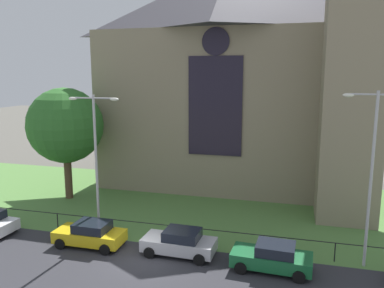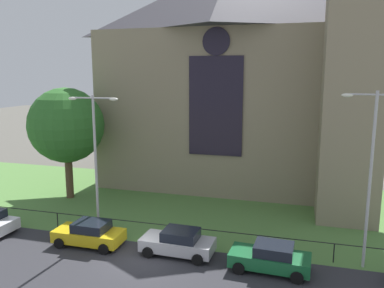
{
  "view_description": "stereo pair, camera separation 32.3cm",
  "coord_description": "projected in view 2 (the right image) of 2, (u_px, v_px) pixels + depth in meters",
  "views": [
    {
      "loc": [
        7.86,
        -18.92,
        10.31
      ],
      "look_at": [
        0.61,
        8.0,
        5.24
      ],
      "focal_mm": 36.26,
      "sensor_mm": 36.0,
      "label": 1
    },
    {
      "loc": [
        8.18,
        -18.83,
        10.31
      ],
      "look_at": [
        0.61,
        8.0,
        5.24
      ],
      "focal_mm": 36.26,
      "sensor_mm": 36.0,
      "label": 2
    }
  ],
  "objects": [
    {
      "name": "tree_left_near",
      "position": [
        66.0,
        126.0,
        31.7
      ],
      "size": [
        6.15,
        6.15,
        9.22
      ],
      "color": "brown",
      "rests_on": "ground"
    },
    {
      "name": "parked_car_silver",
      "position": [
        178.0,
        242.0,
        22.3
      ],
      "size": [
        4.25,
        2.12,
        1.51
      ],
      "rotation": [
        0.0,
        0.0,
        3.11
      ],
      "color": "#B7B7BC",
      "rests_on": "ground"
    },
    {
      "name": "parked_car_yellow",
      "position": [
        90.0,
        233.0,
        23.53
      ],
      "size": [
        4.2,
        2.03,
        1.51
      ],
      "rotation": [
        0.0,
        0.0,
        3.14
      ],
      "color": "gold",
      "rests_on": "ground"
    },
    {
      "name": "streetlamp_near",
      "position": [
        95.0,
        149.0,
        24.21
      ],
      "size": [
        3.37,
        0.26,
        9.04
      ],
      "color": "#B2B2B7",
      "rests_on": "ground"
    },
    {
      "name": "parked_car_green",
      "position": [
        271.0,
        257.0,
        20.45
      ],
      "size": [
        4.28,
        2.19,
        1.51
      ],
      "rotation": [
        0.0,
        0.0,
        3.09
      ],
      "color": "#196033",
      "rests_on": "ground"
    },
    {
      "name": "streetlamp_far",
      "position": [
        372.0,
        160.0,
        19.92
      ],
      "size": [
        3.37,
        0.26,
        9.48
      ],
      "color": "#B2B2B7",
      "rests_on": "ground"
    },
    {
      "name": "iron_railing",
      "position": [
        182.0,
        229.0,
        23.64
      ],
      "size": [
        35.17,
        0.07,
        1.13
      ],
      "color": "black",
      "rests_on": "ground"
    },
    {
      "name": "road_asphalt",
      "position": [
        128.0,
        277.0,
        19.97
      ],
      "size": [
        120.0,
        8.0,
        0.01
      ],
      "primitive_type": "cube",
      "color": "#2D2D33",
      "rests_on": "ground"
    },
    {
      "name": "church_building",
      "position": [
        237.0,
        74.0,
        35.68
      ],
      "size": [
        23.2,
        16.2,
        26.0
      ],
      "color": "gray",
      "rests_on": "ground"
    },
    {
      "name": "grass_verge",
      "position": [
        184.0,
        211.0,
        29.44
      ],
      "size": [
        120.0,
        20.0,
        0.01
      ],
      "primitive_type": "cube",
      "color": "#517F3D",
      "rests_on": "ground"
    },
    {
      "name": "ground",
      "position": [
        191.0,
        203.0,
        31.33
      ],
      "size": [
        160.0,
        160.0,
        0.0
      ],
      "primitive_type": "plane",
      "color": "#56544C"
    }
  ]
}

